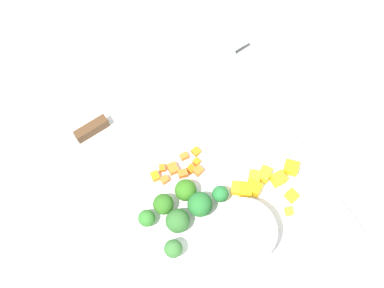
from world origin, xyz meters
The scene contains 30 objects.
ground_plane centered at (0.00, 0.00, 0.00)m, with size 4.00×4.00×0.00m, color gray.
cutting_board centered at (0.00, 0.00, 0.01)m, with size 0.54×0.31×0.01m, color white.
prep_bowl centered at (0.17, -0.01, 0.04)m, with size 0.10×0.10×0.05m, color #BEB3BE.
chef_knife centered at (-0.11, -0.05, 0.02)m, with size 0.04×0.34×0.02m.
carrot_dice_0 centered at (0.01, 0.00, 0.02)m, with size 0.01×0.01×0.01m, color orange.
carrot_dice_1 centered at (0.01, -0.06, 0.02)m, with size 0.01×0.01×0.01m, color orange.
carrot_dice_2 centered at (0.02, -0.05, 0.02)m, with size 0.02×0.01×0.01m, color orange.
carrot_dice_3 centered at (0.03, -0.07, 0.02)m, with size 0.01×0.01×0.01m, color orange.
carrot_dice_4 centered at (0.01, -0.02, 0.02)m, with size 0.01×0.01×0.01m, color orange.
carrot_dice_5 centered at (0.02, -0.08, 0.02)m, with size 0.01×0.01×0.01m, color orange.
carrot_dice_6 centered at (0.04, -0.04, 0.02)m, with size 0.01×0.01×0.01m, color orange.
carrot_dice_7 centered at (0.04, -0.01, 0.02)m, with size 0.01×0.01×0.01m, color orange.
carrot_dice_8 centered at (0.03, -0.02, 0.02)m, with size 0.01×0.01×0.01m, color orange.
carrot_dice_9 centered at (0.03, -0.01, 0.02)m, with size 0.01×0.01×0.01m, color orange.
pepper_dice_0 centered at (0.10, 0.07, 0.02)m, with size 0.02×0.02×0.02m, color yellow.
pepper_dice_1 centered at (0.11, 0.03, 0.02)m, with size 0.02×0.02×0.02m, color yellow.
pepper_dice_2 centered at (0.17, 0.07, 0.02)m, with size 0.01×0.01×0.01m, color yellow.
pepper_dice_3 centered at (0.11, 0.05, 0.02)m, with size 0.02×0.02×0.02m, color yellow.
pepper_dice_4 centered at (0.15, 0.09, 0.02)m, with size 0.02×0.01×0.02m, color yellow.
pepper_dice_5 centered at (0.11, 0.11, 0.02)m, with size 0.02×0.02×0.02m, color yellow.
pepper_dice_6 centered at (0.10, 0.06, 0.02)m, with size 0.02×0.02×0.02m, color yellow.
pepper_dice_7 centered at (0.10, 0.02, 0.02)m, with size 0.02×0.02×0.02m, color yellow.
pepper_dice_8 centered at (0.12, 0.09, 0.02)m, with size 0.02×0.02×0.02m, color yellow.
broccoli_floret_0 centered at (0.10, -0.04, 0.04)m, with size 0.04×0.04×0.05m.
broccoli_floret_1 centered at (0.10, -0.08, 0.03)m, with size 0.04×0.04×0.04m.
broccoli_floret_2 centered at (0.13, -0.11, 0.03)m, with size 0.03×0.03×0.04m.
broccoli_floret_3 centered at (0.07, -0.05, 0.03)m, with size 0.03×0.03×0.04m.
broccoli_floret_4 centered at (0.10, -0.01, 0.03)m, with size 0.03×0.03×0.03m.
broccoli_floret_5 centered at (0.07, -0.09, 0.03)m, with size 0.03×0.03×0.04m.
broccoli_floret_6 centered at (0.07, -0.12, 0.03)m, with size 0.03×0.03×0.03m.
Camera 1 is at (0.29, -0.17, 0.82)m, focal length 50.44 mm.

